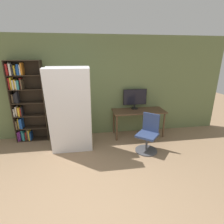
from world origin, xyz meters
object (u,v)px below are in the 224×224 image
(mattress_far, at_px, (71,109))
(monitor, at_px, (135,98))
(office_chair, at_px, (148,137))
(bookshelf, at_px, (25,102))
(mattress_near, at_px, (70,113))

(mattress_far, bearing_deg, monitor, 17.95)
(office_chair, bearing_deg, bookshelf, 160.46)
(bookshelf, height_order, mattress_far, bookshelf)
(office_chair, xyz_separation_m, mattress_near, (-1.77, 0.14, 0.63))
(mattress_near, bearing_deg, office_chair, -4.54)
(bookshelf, bearing_deg, mattress_far, -25.17)
(mattress_near, bearing_deg, monitor, 27.83)
(monitor, relative_size, mattress_near, 0.34)
(monitor, height_order, mattress_far, mattress_far)
(monitor, relative_size, bookshelf, 0.32)
(office_chair, relative_size, mattress_near, 0.46)
(monitor, height_order, mattress_near, mattress_near)
(office_chair, height_order, bookshelf, bookshelf)
(office_chair, xyz_separation_m, mattress_far, (-1.77, 0.49, 0.63))
(office_chair, bearing_deg, mattress_near, 175.46)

